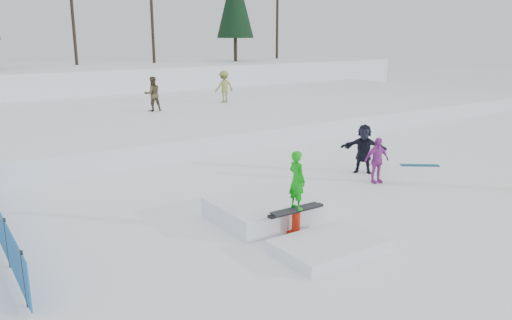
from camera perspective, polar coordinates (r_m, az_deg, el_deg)
ground at (r=13.42m, az=3.06°, el=-6.60°), size 120.00×120.00×0.00m
snow_berm at (r=40.83m, az=-23.56°, el=8.07°), size 60.00×14.00×2.40m
snow_midrise at (r=27.40m, az=-17.65°, el=4.40°), size 50.00×18.00×0.80m
walker_olive at (r=26.89m, az=-11.74°, el=7.41°), size 0.93×0.76×1.81m
walker_ygreen at (r=29.81m, az=-3.67°, el=8.38°), size 1.21×0.70×1.87m
spectator_purple at (r=16.74m, az=13.63°, el=-0.03°), size 0.95×0.57×1.52m
spectator_dark at (r=17.83m, az=12.21°, el=1.27°), size 1.43×1.54×1.73m
loose_board_teal at (r=19.52m, az=18.21°, el=-0.58°), size 1.28×1.08×0.03m
jib_rail_feature at (r=12.65m, az=2.95°, el=-6.45°), size 2.60×4.40×2.11m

